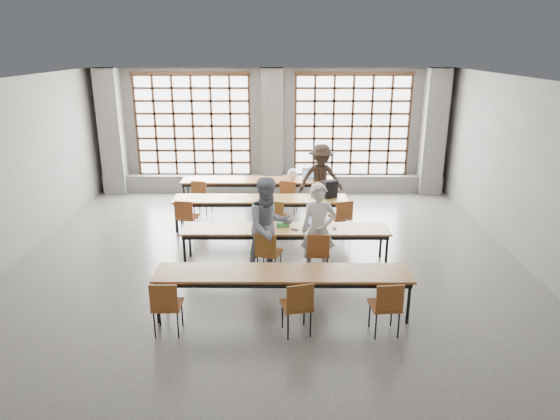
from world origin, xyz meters
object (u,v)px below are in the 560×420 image
object	(u,v)px
plastic_bag	(293,174)
red_pouch	(167,302)
desk_row_a	(258,182)
chair_back_right	(321,193)
desk_row_b	(260,201)
laptop_back	(309,176)
chair_near_right	(387,303)
green_box	(283,224)
backpack	(330,189)
laptop_front	(315,223)
chair_mid_centre	(276,215)
phone	(295,230)
chair_mid_right	(342,215)
mouse	(335,228)
desk_row_d	(283,276)
student_male	(318,230)
chair_near_mid	(298,303)
student_back	(321,179)
chair_front_left	(268,250)
desk_row_c	(285,231)
student_female	(269,227)
chair_near_left	(166,303)
chair_front_right	(318,250)
chair_back_mid	(288,193)
chair_back_left	(201,193)
chair_mid_left	(186,215)

from	to	relation	value
plastic_bag	red_pouch	distance (m)	6.51
desk_row_a	chair_back_right	world-z (taller)	chair_back_right
desk_row_a	desk_row_b	distance (m)	1.67
desk_row_a	laptop_back	xyz separation A→B (m)	(1.35, 0.11, 0.13)
desk_row_b	red_pouch	xyz separation A→B (m)	(-1.18, -4.49, -0.16)
chair_near_right	green_box	distance (m)	3.07
backpack	laptop_front	bearing A→B (deg)	-127.11
chair_mid_centre	phone	xyz separation A→B (m)	(0.37, -1.46, 0.20)
laptop_front	laptop_back	xyz separation A→B (m)	(0.08, 3.65, 0.00)
chair_mid_centre	chair_mid_right	xyz separation A→B (m)	(1.45, 0.00, 0.00)
chair_mid_right	mouse	world-z (taller)	chair_mid_right
desk_row_d	chair_mid_centre	xyz separation A→B (m)	(-0.14, 3.31, -0.13)
student_male	mouse	xyz separation A→B (m)	(0.35, 0.48, -0.13)
chair_mid_right	chair_near_mid	world-z (taller)	same
desk_row_a	student_male	distance (m)	4.35
student_back	laptop_front	size ratio (longest dim) A/B	3.94
desk_row_b	chair_front_left	bearing A→B (deg)	-84.66
desk_row_c	desk_row_d	bearing A→B (deg)	-91.46
laptop_back	student_female	bearing A→B (deg)	-102.64
desk_row_d	plastic_bag	distance (m)	5.66
student_female	desk_row_d	bearing A→B (deg)	-104.15
chair_front_left	chair_near_left	bearing A→B (deg)	-126.07
chair_front_right	backpack	size ratio (longest dim) A/B	2.20
student_female	chair_mid_right	bearing A→B (deg)	26.12
desk_row_a	desk_row_b	bearing A→B (deg)	-85.74
chair_near_mid	chair_back_right	bearing A→B (deg)	82.51
chair_near_mid	chair_near_left	bearing A→B (deg)	-179.93
chair_back_mid	green_box	size ratio (longest dim) A/B	3.52
chair_front_right	green_box	xyz separation A→B (m)	(-0.65, 0.71, 0.24)
chair_near_mid	plastic_bag	xyz separation A→B (m)	(0.04, 6.27, 0.34)
chair_back_mid	desk_row_c	bearing A→B (deg)	-91.76
desk_row_c	phone	size ratio (longest dim) A/B	30.77
chair_mid_centre	student_female	world-z (taller)	student_female
chair_back_left	chair_near_right	bearing A→B (deg)	-57.47
phone	chair_back_left	bearing A→B (deg)	126.32
red_pouch	phone	bearing A→B (deg)	51.23
chair_mid_centre	backpack	size ratio (longest dim) A/B	2.20
chair_front_right	phone	xyz separation A→B (m)	(-0.42, 0.53, 0.20)
chair_near_right	plastic_bag	bearing A→B (deg)	101.26
chair_back_right	chair_near_right	world-z (taller)	same
chair_mid_left	chair_back_left	bearing A→B (deg)	87.63
desk_row_d	chair_back_mid	xyz separation A→B (m)	(0.14, 4.97, -0.13)
chair_near_mid	laptop_back	size ratio (longest dim) A/B	2.31
chair_near_left	chair_near_mid	bearing A→B (deg)	0.07
mouse	red_pouch	size ratio (longest dim) A/B	0.49
desk_row_c	phone	xyz separation A→B (m)	(0.18, -0.10, 0.07)
desk_row_c	student_male	bearing A→B (deg)	-39.81
desk_row_a	student_female	world-z (taller)	student_female
chair_near_right	chair_front_right	bearing A→B (deg)	113.86
student_male	red_pouch	xyz separation A→B (m)	(-2.35, -2.00, -0.38)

